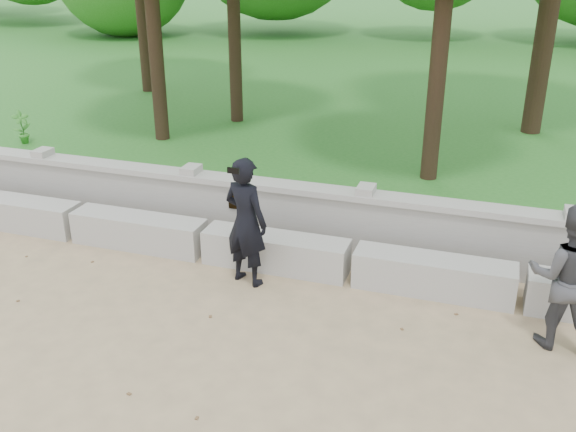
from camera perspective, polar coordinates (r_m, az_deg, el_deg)
name	(u,v)px	position (r m, az deg, el deg)	size (l,w,h in m)	color
ground	(131,331)	(7.28, -13.80, -9.90)	(80.00, 80.00, 0.00)	tan
lawn	(379,79)	(19.75, 8.10, 11.94)	(40.00, 22.00, 0.25)	#21621E
concrete_bench	(205,241)	(8.61, -7.41, -2.23)	(11.90, 0.45, 0.45)	#A6A39C
parapet_wall	(225,206)	(9.09, -5.60, 0.91)	(12.50, 0.35, 0.90)	#9C9993
man_main	(246,222)	(7.69, -3.76, -0.51)	(0.68, 0.63, 1.62)	black
visitor_left	(567,277)	(7.07, 23.54, -4.99)	(0.79, 0.63, 1.57)	#3A3B3F
shrub_a	(22,127)	(13.62, -22.57, 7.30)	(0.34, 0.23, 0.65)	#3D8E30
shrub_b	(244,183)	(9.66, -3.91, 2.94)	(0.34, 0.28, 0.62)	#3D8E30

